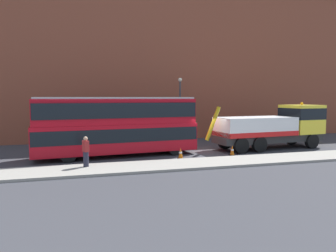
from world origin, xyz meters
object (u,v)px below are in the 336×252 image
object	(u,v)px
traffic_cone_near_bus	(181,153)
street_lamp	(180,104)
pedestrian_onlooker	(86,152)
recovery_tow_truck	(274,126)
double_decker_bus	(117,124)
traffic_cone_midway	(232,151)

from	to	relation	value
traffic_cone_near_bus	street_lamp	distance (m)	8.98
pedestrian_onlooker	street_lamp	world-z (taller)	street_lamp
recovery_tow_truck	double_decker_bus	xyz separation A→B (m)	(-12.39, -0.04, 0.47)
pedestrian_onlooker	traffic_cone_near_bus	xyz separation A→B (m)	(6.11, 1.58, -0.64)
street_lamp	double_decker_bus	bearing A→B (deg)	-137.15
double_decker_bus	traffic_cone_midway	size ratio (longest dim) A/B	15.53
pedestrian_onlooker	street_lamp	distance (m)	13.16
traffic_cone_near_bus	pedestrian_onlooker	bearing A→B (deg)	-165.52
traffic_cone_near_bus	traffic_cone_midway	world-z (taller)	same
double_decker_bus	street_lamp	bearing A→B (deg)	37.82
pedestrian_onlooker	traffic_cone_midway	world-z (taller)	pedestrian_onlooker
traffic_cone_near_bus	traffic_cone_midway	bearing A→B (deg)	1.23
recovery_tow_truck	double_decker_bus	world-z (taller)	double_decker_bus
double_decker_bus	traffic_cone_midway	bearing A→B (deg)	-18.95
recovery_tow_truck	traffic_cone_midway	size ratio (longest dim) A/B	14.21
pedestrian_onlooker	traffic_cone_near_bus	size ratio (longest dim) A/B	2.38
recovery_tow_truck	double_decker_bus	bearing A→B (deg)	175.16
recovery_tow_truck	pedestrian_onlooker	distance (m)	15.02
recovery_tow_truck	double_decker_bus	distance (m)	12.40
double_decker_bus	pedestrian_onlooker	world-z (taller)	double_decker_bus
traffic_cone_midway	street_lamp	size ratio (longest dim) A/B	0.12
recovery_tow_truck	street_lamp	bearing A→B (deg)	129.61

